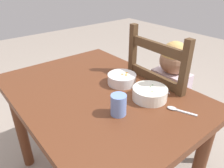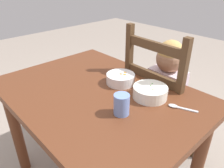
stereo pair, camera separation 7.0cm
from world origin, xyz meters
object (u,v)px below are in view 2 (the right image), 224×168
Objects in this scene: bowl_of_carrots at (121,78)px; dining_table at (99,110)px; dining_chair at (161,109)px; child_figure at (164,89)px; bowl_of_peas at (150,92)px; drinking_cup at (122,105)px; spoon at (177,107)px.

dining_table is at bearing -96.96° from bowl_of_carrots.
dining_chair is 6.37× the size of bowl_of_carrots.
child_figure is (0.00, 0.00, 0.15)m from dining_chair.
drinking_cup reaches higher than bowl_of_peas.
dining_table is 1.18× the size of child_figure.
bowl_of_peas is at bearing -70.31° from child_figure.
dining_chair reaches higher than dining_table.
drinking_cup reaches higher than spoon.
dining_table is 0.31m from bowl_of_peas.
drinking_cup is (0.11, -0.50, 0.31)m from dining_chair.
dining_chair is 0.15m from child_figure.
drinking_cup is at bearing -77.76° from dining_chair.
child_figure is at bearing 70.31° from bowl_of_carrots.
child_figure is at bearing 74.51° from dining_table.
dining_table is 1.08× the size of dining_chair.
child_figure reaches higher than dining_table.
bowl_of_peas is 0.21m from bowl_of_carrots.
child_figure is 6.96× the size of spoon.
dining_chair reaches higher than bowl_of_peas.
dining_table is at bearing -155.22° from spoon.
child_figure is 0.34m from bowl_of_carrots.
drinking_cup is (0.21, -0.21, 0.02)m from bowl_of_carrots.
bowl_of_peas is at bearing 33.72° from dining_table.
dining_table is 6.40× the size of bowl_of_peas.
drinking_cup reaches higher than dining_table.
dining_chair is 0.46m from spoon.
bowl_of_carrots reaches higher than dining_table.
child_figure is 0.53m from drinking_cup.
dining_chair reaches higher than bowl_of_carrots.
drinking_cup is (0.23, -0.05, 0.17)m from dining_table.
spoon is (0.36, 0.02, -0.03)m from bowl_of_carrots.
dining_table is 0.43m from spoon.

